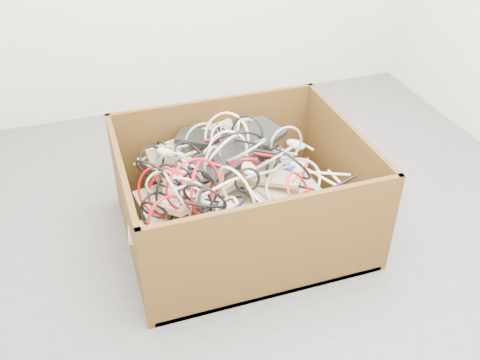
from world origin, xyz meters
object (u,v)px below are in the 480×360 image
object	(u,v)px
power_strip_left	(177,182)
vga_plug	(290,168)
cardboard_box	(238,210)
power_strip_right	(200,201)

from	to	relation	value
power_strip_left	vga_plug	size ratio (longest dim) A/B	6.02
cardboard_box	vga_plug	distance (m)	0.32
power_strip_left	power_strip_right	world-z (taller)	power_strip_left
cardboard_box	power_strip_right	bearing A→B (deg)	-154.71
power_strip_left	power_strip_right	bearing A→B (deg)	-113.81
power_strip_right	vga_plug	world-z (taller)	power_strip_right
vga_plug	cardboard_box	bearing A→B (deg)	-128.97
power_strip_right	power_strip_left	bearing A→B (deg)	153.97
cardboard_box	vga_plug	size ratio (longest dim) A/B	24.00
cardboard_box	vga_plug	world-z (taller)	cardboard_box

